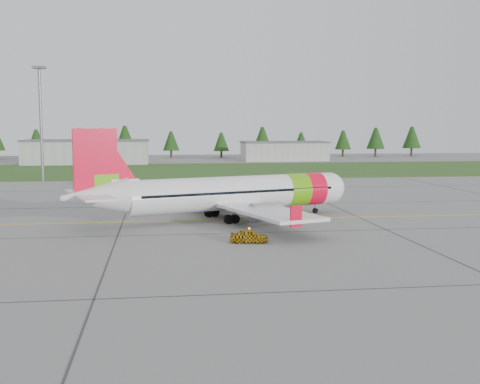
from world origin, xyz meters
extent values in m
plane|color=gray|center=(0.00, 0.00, 0.00)|extent=(320.00, 320.00, 0.00)
cylinder|color=white|center=(-3.22, 8.53, 2.79)|extent=(23.35, 10.67, 3.51)
sphere|color=white|center=(7.91, 12.20, 2.79)|extent=(3.51, 3.51, 3.51)
cone|color=white|center=(-17.33, 3.88, 3.11)|extent=(7.09, 5.31, 3.51)
cube|color=black|center=(8.16, 12.28, 3.11)|extent=(2.10, 2.68, 0.50)
cylinder|color=#5DAF0D|center=(3.63, 10.79, 2.79)|extent=(3.35, 4.15, 3.59)
cylinder|color=red|center=(5.68, 11.47, 2.79)|extent=(3.01, 4.03, 3.59)
cube|color=white|center=(-3.64, 8.39, 1.80)|extent=(13.73, 28.93, 0.32)
cube|color=red|center=(-8.99, 21.71, 2.30)|extent=(1.08, 0.49, 1.80)
cube|color=red|center=(-0.01, -5.50, 2.30)|extent=(1.08, 0.49, 1.80)
cylinder|color=gray|center=(-3.91, 13.52, 1.31)|extent=(3.67, 2.81, 1.89)
cylinder|color=gray|center=(-0.81, 4.11, 1.31)|extent=(3.67, 2.81, 1.89)
cube|color=red|center=(-17.16, 3.93, 6.13)|extent=(4.04, 1.61, 6.85)
cube|color=#5DAF0D|center=(-16.22, 4.24, 4.14)|extent=(2.34, 1.09, 2.16)
cube|color=white|center=(-17.76, 3.73, 3.33)|extent=(5.98, 10.74, 0.20)
cylinder|color=slate|center=(6.20, 11.63, 0.63)|extent=(0.16, 0.16, 1.26)
cylinder|color=black|center=(6.20, 11.63, 0.31)|extent=(0.66, 0.43, 0.61)
cylinder|color=slate|center=(-5.29, 10.50, 0.86)|extent=(0.20, 0.20, 1.71)
cylinder|color=black|center=(-5.63, 10.39, 0.47)|extent=(1.02, 0.68, 0.94)
cylinder|color=slate|center=(-3.71, 5.71, 0.86)|extent=(0.20, 0.20, 1.71)
cylinder|color=black|center=(-4.05, 5.60, 0.47)|extent=(1.02, 0.68, 0.94)
imported|color=#F1B50D|center=(-3.81, -4.62, 1.64)|extent=(1.35, 1.51, 3.28)
imported|color=silver|center=(-23.21, 48.96, 2.05)|extent=(1.63, 1.57, 4.11)
cube|color=#30561E|center=(0.00, 82.00, 0.01)|extent=(320.00, 50.00, 0.03)
cube|color=gold|center=(0.00, 8.00, 0.01)|extent=(120.00, 0.25, 0.02)
cube|color=#A8A8A3|center=(-30.00, 110.00, 3.00)|extent=(32.00, 14.00, 6.00)
cube|color=#A8A8A3|center=(25.00, 118.00, 2.60)|extent=(24.00, 12.00, 5.20)
cylinder|color=slate|center=(-32.00, 58.00, 10.00)|extent=(0.50, 0.50, 20.00)
camera|label=1|loc=(-11.29, -53.81, 9.66)|focal=45.00mm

